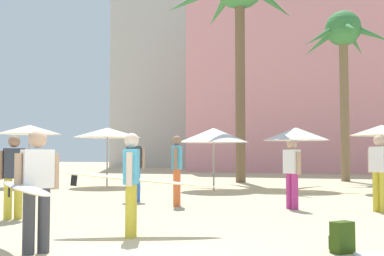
{
  "coord_description": "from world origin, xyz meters",
  "views": [
    {
      "loc": [
        2.48,
        -5.0,
        1.34
      ],
      "look_at": [
        -0.66,
        6.18,
        1.97
      ],
      "focal_mm": 43.8,
      "sensor_mm": 36.0,
      "label": 1
    }
  ],
  "objects_px": {
    "cafe_umbrella_2": "(30,130)",
    "cafe_umbrella_3": "(382,130)",
    "palm_tree_center": "(343,43)",
    "cafe_umbrella_4": "(107,133)",
    "person_mid_center": "(292,171)",
    "person_far_left": "(134,166)",
    "person_near_left": "(14,173)",
    "person_mid_left": "(177,167)",
    "cafe_umbrella_5": "(296,134)",
    "backpack": "(342,238)",
    "person_mid_right": "(32,186)",
    "cafe_umbrella_0": "(214,135)",
    "person_near_right": "(379,170)",
    "person_far_right": "(134,180)"
  },
  "relations": [
    {
      "from": "cafe_umbrella_0",
      "to": "person_far_left",
      "type": "distance_m",
      "value": 4.68
    },
    {
      "from": "cafe_umbrella_3",
      "to": "person_far_right",
      "type": "relative_size",
      "value": 0.86
    },
    {
      "from": "person_near_left",
      "to": "person_mid_center",
      "type": "bearing_deg",
      "value": 76.18
    },
    {
      "from": "cafe_umbrella_0",
      "to": "person_near_right",
      "type": "xyz_separation_m",
      "value": [
        5.06,
        -5.05,
        -1.03
      ]
    },
    {
      "from": "person_near_right",
      "to": "person_mid_center",
      "type": "height_order",
      "value": "person_near_right"
    },
    {
      "from": "cafe_umbrella_4",
      "to": "person_near_left",
      "type": "relative_size",
      "value": 1.6
    },
    {
      "from": "person_mid_right",
      "to": "person_near_left",
      "type": "relative_size",
      "value": 1.26
    },
    {
      "from": "person_near_left",
      "to": "cafe_umbrella_5",
      "type": "bearing_deg",
      "value": 105.24
    },
    {
      "from": "person_mid_center",
      "to": "person_far_left",
      "type": "bearing_deg",
      "value": -52.69
    },
    {
      "from": "palm_tree_center",
      "to": "cafe_umbrella_0",
      "type": "distance_m",
      "value": 9.83
    },
    {
      "from": "backpack",
      "to": "cafe_umbrella_0",
      "type": "bearing_deg",
      "value": -22.56
    },
    {
      "from": "cafe_umbrella_4",
      "to": "person_mid_left",
      "type": "xyz_separation_m",
      "value": [
        4.81,
        -5.87,
        -1.19
      ]
    },
    {
      "from": "cafe_umbrella_3",
      "to": "cafe_umbrella_4",
      "type": "height_order",
      "value": "cafe_umbrella_4"
    },
    {
      "from": "cafe_umbrella_2",
      "to": "cafe_umbrella_4",
      "type": "height_order",
      "value": "cafe_umbrella_2"
    },
    {
      "from": "person_mid_center",
      "to": "person_near_right",
      "type": "bearing_deg",
      "value": 134.35
    },
    {
      "from": "cafe_umbrella_4",
      "to": "person_mid_left",
      "type": "bearing_deg",
      "value": -50.69
    },
    {
      "from": "cafe_umbrella_4",
      "to": "backpack",
      "type": "distance_m",
      "value": 13.81
    },
    {
      "from": "cafe_umbrella_4",
      "to": "person_near_left",
      "type": "xyz_separation_m",
      "value": [
        2.31,
        -9.03,
        -1.24
      ]
    },
    {
      "from": "cafe_umbrella_0",
      "to": "person_near_right",
      "type": "relative_size",
      "value": 1.47
    },
    {
      "from": "palm_tree_center",
      "to": "person_near_left",
      "type": "bearing_deg",
      "value": -114.77
    },
    {
      "from": "person_near_right",
      "to": "person_mid_left",
      "type": "distance_m",
      "value": 4.83
    },
    {
      "from": "palm_tree_center",
      "to": "cafe_umbrella_4",
      "type": "relative_size",
      "value": 3.04
    },
    {
      "from": "person_mid_center",
      "to": "person_mid_left",
      "type": "xyz_separation_m",
      "value": [
        -2.87,
        -0.13,
        0.06
      ]
    },
    {
      "from": "cafe_umbrella_0",
      "to": "backpack",
      "type": "height_order",
      "value": "cafe_umbrella_0"
    },
    {
      "from": "cafe_umbrella_2",
      "to": "person_mid_center",
      "type": "height_order",
      "value": "cafe_umbrella_2"
    },
    {
      "from": "cafe_umbrella_2",
      "to": "person_far_right",
      "type": "relative_size",
      "value": 0.94
    },
    {
      "from": "cafe_umbrella_0",
      "to": "cafe_umbrella_3",
      "type": "xyz_separation_m",
      "value": [
        5.75,
        0.33,
        0.12
      ]
    },
    {
      "from": "cafe_umbrella_4",
      "to": "person_mid_right",
      "type": "xyz_separation_m",
      "value": [
        4.69,
        -11.87,
        -1.27
      ]
    },
    {
      "from": "backpack",
      "to": "person_mid_center",
      "type": "height_order",
      "value": "person_mid_center"
    },
    {
      "from": "cafe_umbrella_3",
      "to": "person_far_right",
      "type": "height_order",
      "value": "cafe_umbrella_3"
    },
    {
      "from": "cafe_umbrella_2",
      "to": "cafe_umbrella_3",
      "type": "bearing_deg",
      "value": 1.53
    },
    {
      "from": "cafe_umbrella_5",
      "to": "person_mid_right",
      "type": "bearing_deg",
      "value": -103.03
    },
    {
      "from": "cafe_umbrella_5",
      "to": "person_far_right",
      "type": "xyz_separation_m",
      "value": [
        -2.04,
        -10.23,
        -1.14
      ]
    },
    {
      "from": "cafe_umbrella_2",
      "to": "palm_tree_center",
      "type": "bearing_deg",
      "value": 29.74
    },
    {
      "from": "cafe_umbrella_4",
      "to": "person_near_right",
      "type": "bearing_deg",
      "value": -30.94
    },
    {
      "from": "cafe_umbrella_5",
      "to": "person_near_left",
      "type": "relative_size",
      "value": 1.4
    },
    {
      "from": "backpack",
      "to": "person_near_right",
      "type": "bearing_deg",
      "value": -56.72
    },
    {
      "from": "cafe_umbrella_0",
      "to": "person_mid_left",
      "type": "bearing_deg",
      "value": -87.44
    },
    {
      "from": "cafe_umbrella_2",
      "to": "cafe_umbrella_3",
      "type": "relative_size",
      "value": 1.09
    },
    {
      "from": "person_far_right",
      "to": "cafe_umbrella_0",
      "type": "bearing_deg",
      "value": 79.78
    },
    {
      "from": "palm_tree_center",
      "to": "person_mid_left",
      "type": "height_order",
      "value": "palm_tree_center"
    },
    {
      "from": "cafe_umbrella_5",
      "to": "person_mid_center",
      "type": "bearing_deg",
      "value": -87.88
    },
    {
      "from": "cafe_umbrella_4",
      "to": "cafe_umbrella_5",
      "type": "height_order",
      "value": "cafe_umbrella_4"
    },
    {
      "from": "palm_tree_center",
      "to": "person_far_left",
      "type": "distance_m",
      "value": 14.24
    },
    {
      "from": "person_far_left",
      "to": "person_mid_center",
      "type": "xyz_separation_m",
      "value": [
        4.36,
        -0.63,
        -0.07
      ]
    },
    {
      "from": "cafe_umbrella_5",
      "to": "cafe_umbrella_2",
      "type": "bearing_deg",
      "value": -175.35
    },
    {
      "from": "cafe_umbrella_3",
      "to": "person_far_right",
      "type": "distance_m",
      "value": 10.96
    },
    {
      "from": "cafe_umbrella_2",
      "to": "person_mid_center",
      "type": "distance_m",
      "value": 11.96
    },
    {
      "from": "cafe_umbrella_0",
      "to": "person_mid_right",
      "type": "bearing_deg",
      "value": -89.43
    },
    {
      "from": "person_near_left",
      "to": "person_mid_left",
      "type": "distance_m",
      "value": 4.03
    }
  ]
}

